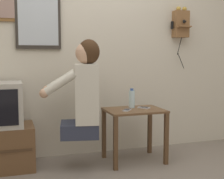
# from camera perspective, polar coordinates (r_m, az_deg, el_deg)

# --- Properties ---
(wall_back) EXTENTS (6.80, 0.05, 2.55)m
(wall_back) POSITION_cam_1_polar(r_m,az_deg,el_deg) (3.51, -5.98, 8.86)
(wall_back) COLOR beige
(wall_back) RESTS_ON ground_plane
(side_table) EXTENTS (0.60, 0.45, 0.55)m
(side_table) POSITION_cam_1_polar(r_m,az_deg,el_deg) (3.29, 4.08, -5.55)
(side_table) COLOR brown
(side_table) RESTS_ON ground_plane
(person) EXTENTS (0.60, 0.45, 0.95)m
(person) POSITION_cam_1_polar(r_m,az_deg,el_deg) (3.03, -5.22, -0.18)
(person) COLOR #2D3347
(person) RESTS_ON ground_plane
(tv_stand) EXTENTS (0.64, 0.44, 0.43)m
(tv_stand) POSITION_cam_1_polar(r_m,az_deg,el_deg) (3.28, -19.70, -10.02)
(tv_stand) COLOR brown
(tv_stand) RESTS_ON ground_plane
(wall_phone_antique) EXTENTS (0.22, 0.18, 0.74)m
(wall_phone_antique) POSITION_cam_1_polar(r_m,az_deg,el_deg) (3.89, 12.46, 11.69)
(wall_phone_antique) COLOR brown
(wall_mirror) EXTENTS (0.46, 0.03, 0.74)m
(wall_mirror) POSITION_cam_1_polar(r_m,az_deg,el_deg) (3.42, -13.38, 13.47)
(wall_mirror) COLOR #2D2823
(cell_phone_held) EXTENTS (0.12, 0.13, 0.01)m
(cell_phone_held) POSITION_cam_1_polar(r_m,az_deg,el_deg) (3.18, 2.73, -3.77)
(cell_phone_held) COLOR silver
(cell_phone_held) RESTS_ON side_table
(cell_phone_spare) EXTENTS (0.12, 0.13, 0.01)m
(cell_phone_spare) POSITION_cam_1_polar(r_m,az_deg,el_deg) (3.33, 5.85, -3.33)
(cell_phone_spare) COLOR silver
(cell_phone_spare) RESTS_ON side_table
(water_bottle) EXTENTS (0.06, 0.06, 0.21)m
(water_bottle) POSITION_cam_1_polar(r_m,az_deg,el_deg) (3.35, 3.64, -1.70)
(water_bottle) COLOR silver
(water_bottle) RESTS_ON side_table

